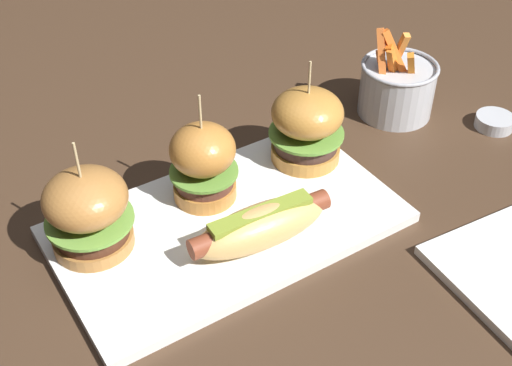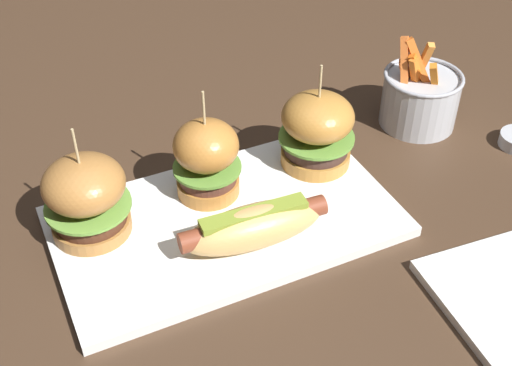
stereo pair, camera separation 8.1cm
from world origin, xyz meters
name	(u,v)px [view 2 (the right image)]	position (x,y,z in m)	size (l,w,h in m)	color
ground_plane	(226,226)	(0.00, 0.00, 0.00)	(3.00, 3.00, 0.00)	#422D1E
platter_main	(226,222)	(0.00, 0.00, 0.01)	(0.42, 0.24, 0.01)	white
hot_dog	(254,226)	(0.01, -0.05, 0.04)	(0.18, 0.07, 0.05)	tan
slider_left	(86,197)	(-0.15, 0.05, 0.07)	(0.10, 0.10, 0.15)	#AB7137
slider_center	(209,158)	(0.00, 0.06, 0.07)	(0.09, 0.09, 0.15)	#B97733
slider_right	(317,130)	(0.15, 0.05, 0.07)	(0.10, 0.10, 0.15)	#B77B34
fries_bucket	(420,98)	(0.35, 0.09, 0.04)	(0.12, 0.12, 0.14)	#B7BABF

